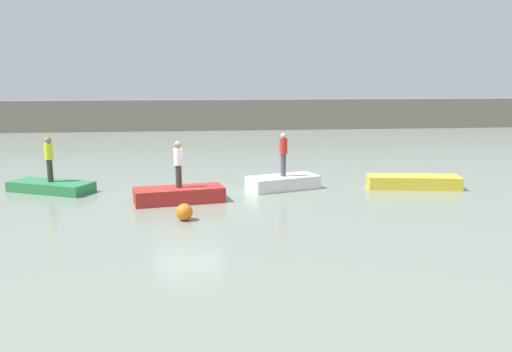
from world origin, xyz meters
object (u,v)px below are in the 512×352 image
object	(u,v)px
rowboat_green	(51,187)
rowboat_red	(179,195)
person_hiviz_shirt	(49,157)
person_white_shirt	(178,162)
rowboat_white	(283,183)
mooring_buoy	(184,212)
rowboat_yellow	(413,182)
person_red_shirt	(283,152)

from	to	relation	value
rowboat_green	rowboat_red	distance (m)	5.58
rowboat_green	person_hiviz_shirt	size ratio (longest dim) A/B	1.89
rowboat_red	person_white_shirt	bearing A→B (deg)	0.00
rowboat_white	rowboat_green	bearing A→B (deg)	158.27
person_white_shirt	mooring_buoy	distance (m)	2.83
rowboat_yellow	person_hiviz_shirt	bearing A→B (deg)	-174.20
rowboat_red	person_hiviz_shirt	distance (m)	5.69
rowboat_yellow	mooring_buoy	bearing A→B (deg)	-147.06
rowboat_green	person_white_shirt	bearing A→B (deg)	0.98
person_hiviz_shirt	person_red_shirt	world-z (taller)	person_red_shirt
rowboat_red	person_red_shirt	size ratio (longest dim) A/B	1.82
rowboat_red	rowboat_yellow	distance (m)	9.49
rowboat_green	rowboat_red	world-z (taller)	rowboat_red
rowboat_white	person_red_shirt	distance (m)	1.24
rowboat_red	person_white_shirt	world-z (taller)	person_white_shirt
rowboat_red	person_red_shirt	xyz separation A→B (m)	(4.10, 1.86, 1.23)
rowboat_white	person_hiviz_shirt	distance (m)	9.24
rowboat_green	rowboat_yellow	bearing A→B (deg)	22.28
rowboat_white	person_hiviz_shirt	world-z (taller)	person_hiviz_shirt
rowboat_yellow	mooring_buoy	world-z (taller)	mooring_buoy
person_white_shirt	person_red_shirt	bearing A→B (deg)	24.45
rowboat_yellow	person_red_shirt	world-z (taller)	person_red_shirt
rowboat_green	mooring_buoy	size ratio (longest dim) A/B	6.17
rowboat_green	person_red_shirt	distance (m)	9.26
person_red_shirt	person_white_shirt	bearing A→B (deg)	-155.55
rowboat_green	rowboat_yellow	size ratio (longest dim) A/B	0.90
rowboat_green	mooring_buoy	world-z (taller)	mooring_buoy
rowboat_green	rowboat_red	xyz separation A→B (m)	(5.06, -2.36, 0.07)
rowboat_red	rowboat_white	bearing A→B (deg)	13.43
mooring_buoy	rowboat_green	bearing A→B (deg)	137.15
person_hiviz_shirt	person_white_shirt	xyz separation A→B (m)	(5.06, -2.36, 0.09)
rowboat_yellow	person_red_shirt	size ratio (longest dim) A/B	2.10
person_white_shirt	mooring_buoy	xyz separation A→B (m)	(0.23, -2.54, -1.21)
rowboat_yellow	rowboat_green	bearing A→B (deg)	-174.20
person_hiviz_shirt	rowboat_green	bearing A→B (deg)	0.00
rowboat_red	person_hiviz_shirt	xyz separation A→B (m)	(-5.06, 2.36, 1.13)
mooring_buoy	person_white_shirt	bearing A→B (deg)	95.14
rowboat_green	person_red_shirt	bearing A→B (deg)	22.90
rowboat_white	person_white_shirt	distance (m)	4.67
rowboat_white	mooring_buoy	xyz separation A→B (m)	(-3.87, -4.41, 0.01)
rowboat_white	mooring_buoy	world-z (taller)	mooring_buoy
rowboat_red	mooring_buoy	xyz separation A→B (m)	(0.23, -2.54, -0.00)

